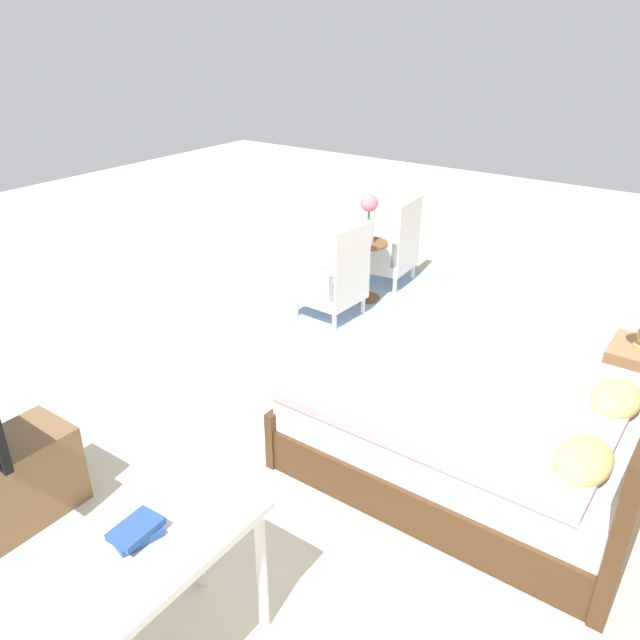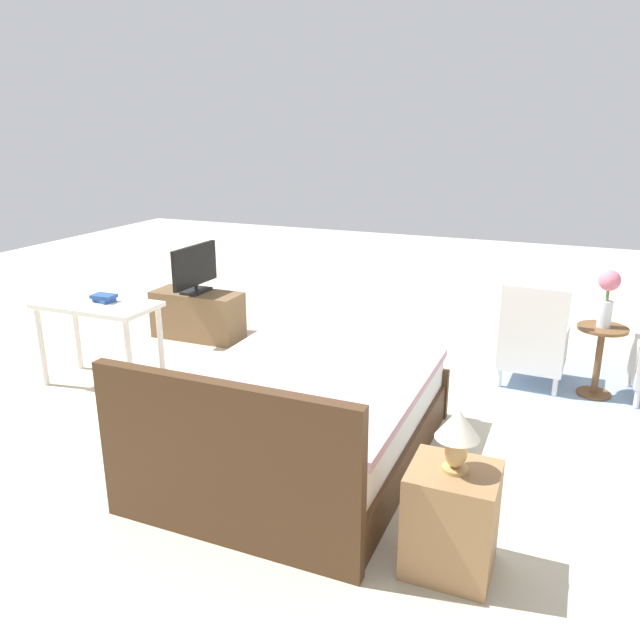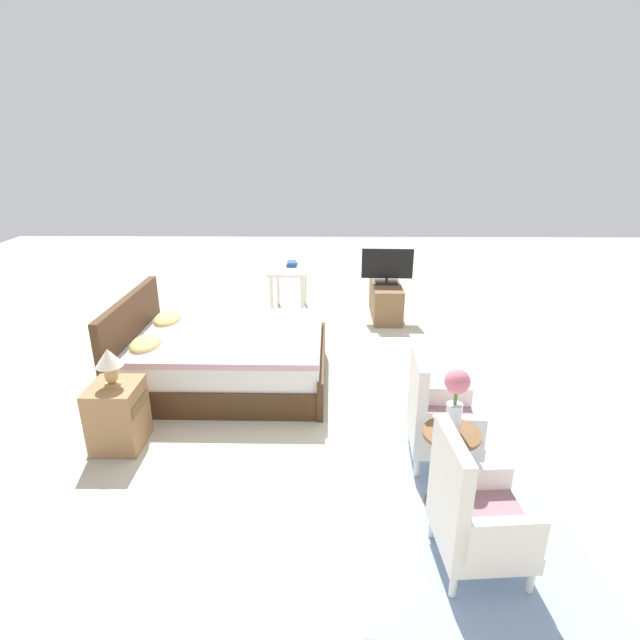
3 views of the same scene
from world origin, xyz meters
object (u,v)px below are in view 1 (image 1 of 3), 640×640
object	(u,v)px
armchair_by_window_right	(335,280)
vanity_desk	(141,571)
book_stack	(136,532)
nightstand	(633,383)
armchair_by_window_left	(391,249)
side_table	(367,264)
flower_vase	(369,213)
bed	(479,428)

from	to	relation	value
armchair_by_window_right	vanity_desk	world-z (taller)	armchair_by_window_right
vanity_desk	book_stack	size ratio (longest dim) A/B	5.13
nightstand	book_stack	world-z (taller)	book_stack
armchair_by_window_left	armchair_by_window_right	distance (m)	1.06
side_table	armchair_by_window_left	bearing A→B (deg)	-176.82
armchair_by_window_left	side_table	bearing A→B (deg)	3.18
nightstand	armchair_by_window_right	bearing A→B (deg)	-93.92
book_stack	armchair_by_window_right	bearing A→B (deg)	-158.08
armchair_by_window_left	nightstand	distance (m)	2.94
armchair_by_window_left	side_table	xyz separation A→B (m)	(0.53, 0.03, -0.00)
armchair_by_window_left	vanity_desk	size ratio (longest dim) A/B	0.88
armchair_by_window_left	flower_vase	bearing A→B (deg)	3.18
bed	vanity_desk	size ratio (longest dim) A/B	2.00
armchair_by_window_left	flower_vase	distance (m)	0.74
vanity_desk	bed	bearing A→B (deg)	165.37
bed	nightstand	distance (m)	1.33
flower_vase	book_stack	xyz separation A→B (m)	(3.96, 1.35, -0.12)
nightstand	vanity_desk	world-z (taller)	vanity_desk
side_table	book_stack	distance (m)	4.20
armchair_by_window_left	side_table	distance (m)	0.53
book_stack	armchair_by_window_left	bearing A→B (deg)	-162.92
bed	vanity_desk	bearing A→B (deg)	-14.63
nightstand	flower_vase	bearing A→B (deg)	-105.17
bed	armchair_by_window_right	distance (m)	2.39
vanity_desk	flower_vase	bearing A→B (deg)	-160.74
armchair_by_window_left	vanity_desk	distance (m)	4.76
nightstand	vanity_desk	xyz separation A→B (m)	(3.29, -1.23, 0.35)
armchair_by_window_right	nightstand	distance (m)	2.67
side_table	nightstand	world-z (taller)	side_table
bed	armchair_by_window_left	size ratio (longest dim) A/B	2.26
bed	book_stack	distance (m)	2.23
book_stack	flower_vase	bearing A→B (deg)	-161.17
armchair_by_window_right	side_table	xyz separation A→B (m)	(-0.53, 0.03, -0.00)
armchair_by_window_right	flower_vase	xyz separation A→B (m)	(-0.53, 0.03, 0.52)
armchair_by_window_left	vanity_desk	world-z (taller)	armchair_by_window_left
armchair_by_window_right	flower_vase	size ratio (longest dim) A/B	1.93
vanity_desk	armchair_by_window_right	bearing A→B (deg)	-157.65
side_table	book_stack	xyz separation A→B (m)	(3.96, 1.35, 0.40)
armchair_by_window_left	book_stack	size ratio (longest dim) A/B	4.54
side_table	book_stack	bearing A→B (deg)	18.83
side_table	nightstand	xyz separation A→B (m)	(0.71, 2.63, -0.10)
flower_vase	nightstand	size ratio (longest dim) A/B	0.84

